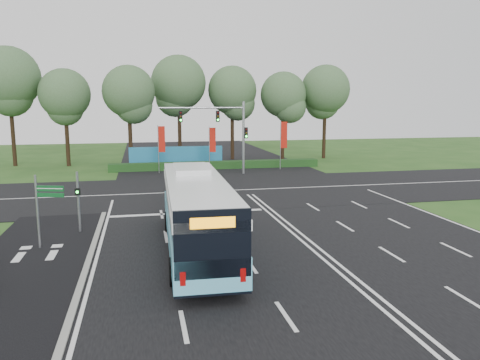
{
  "coord_description": "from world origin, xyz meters",
  "views": [
    {
      "loc": [
        -7.7,
        -23.56,
        6.85
      ],
      "look_at": [
        -2.27,
        2.0,
        2.53
      ],
      "focal_mm": 35.0,
      "sensor_mm": 36.0,
      "label": 1
    }
  ],
  "objects": [
    {
      "name": "blue_hoarding",
      "position": [
        -4.0,
        27.0,
        1.1
      ],
      "size": [
        10.0,
        0.3,
        2.2
      ],
      "primitive_type": "cube",
      "color": "#1C6D98",
      "rests_on": "ground"
    },
    {
      "name": "banner_flag_right",
      "position": [
        6.63,
        22.59,
        3.27
      ],
      "size": [
        0.75,
        0.08,
        5.06
      ],
      "rotation": [
        0.0,
        0.0,
        0.02
      ],
      "color": "gray",
      "rests_on": "ground"
    },
    {
      "name": "street_sign",
      "position": [
        -12.24,
        -0.78,
        2.27
      ],
      "size": [
        1.34,
        0.45,
        3.55
      ],
      "rotation": [
        0.0,
        0.0,
        -0.28
      ],
      "color": "gray",
      "rests_on": "ground"
    },
    {
      "name": "road_cross",
      "position": [
        0.0,
        12.0,
        0.03
      ],
      "size": [
        120.0,
        14.0,
        0.05
      ],
      "primitive_type": "cube",
      "color": "black",
      "rests_on": "ground"
    },
    {
      "name": "road_main",
      "position": [
        0.0,
        0.0,
        0.02
      ],
      "size": [
        20.0,
        120.0,
        0.04
      ],
      "primitive_type": "cube",
      "color": "black",
      "rests_on": "ground"
    },
    {
      "name": "ground",
      "position": [
        0.0,
        0.0,
        0.0
      ],
      "size": [
        120.0,
        120.0,
        0.0
      ],
      "primitive_type": "plane",
      "color": "#244C19",
      "rests_on": "ground"
    },
    {
      "name": "eucalyptus_row",
      "position": [
        -4.05,
        31.35,
        8.57
      ],
      "size": [
        42.3,
        9.35,
        12.86
      ],
      "color": "black",
      "rests_on": "ground"
    },
    {
      "name": "hedge",
      "position": [
        0.0,
        24.5,
        0.4
      ],
      "size": [
        22.0,
        1.2,
        0.8
      ],
      "primitive_type": "cube",
      "color": "#163C16",
      "rests_on": "ground"
    },
    {
      "name": "bike_path",
      "position": [
        -12.5,
        -3.0,
        0.03
      ],
      "size": [
        5.0,
        18.0,
        0.06
      ],
      "primitive_type": "cube",
      "color": "black",
      "rests_on": "ground"
    },
    {
      "name": "banner_flag_mid",
      "position": [
        -0.81,
        22.4,
        2.96
      ],
      "size": [
        0.67,
        0.11,
        4.53
      ],
      "rotation": [
        0.0,
        0.0,
        -0.08
      ],
      "color": "gray",
      "rests_on": "ground"
    },
    {
      "name": "pedestrian_signal",
      "position": [
        -11.04,
        1.86,
        1.8
      ],
      "size": [
        0.3,
        0.41,
        3.29
      ],
      "rotation": [
        0.0,
        0.0,
        0.3
      ],
      "color": "gray",
      "rests_on": "ground"
    },
    {
      "name": "banner_flag_left",
      "position": [
        -5.8,
        22.55,
        3.07
      ],
      "size": [
        0.7,
        0.08,
        4.72
      ],
      "rotation": [
        0.0,
        0.0,
        0.03
      ],
      "color": "gray",
      "rests_on": "ground"
    },
    {
      "name": "city_bus",
      "position": [
        -5.3,
        -2.57,
        1.84
      ],
      "size": [
        3.06,
        12.82,
        3.66
      ],
      "rotation": [
        0.0,
        0.0,
        -0.03
      ],
      "color": "#61C0E1",
      "rests_on": "ground"
    },
    {
      "name": "kerb_strip",
      "position": [
        -10.1,
        -3.0,
        0.06
      ],
      "size": [
        0.25,
        18.0,
        0.12
      ],
      "primitive_type": "cube",
      "color": "gray",
      "rests_on": "ground"
    },
    {
      "name": "traffic_light_gantry",
      "position": [
        0.21,
        20.5,
        4.66
      ],
      "size": [
        8.41,
        0.28,
        7.0
      ],
      "color": "gray",
      "rests_on": "ground"
    }
  ]
}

